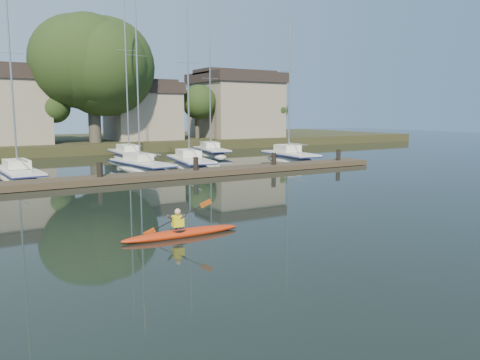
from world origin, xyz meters
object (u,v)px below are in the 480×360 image
sailboat_4 (290,163)px  sailboat_7 (211,156)px  kayak (181,232)px  sailboat_1 (19,181)px  sailboat_6 (130,161)px  sailboat_3 (190,169)px  dock (151,176)px  sailboat_2 (142,172)px

sailboat_4 → sailboat_7: bearing=115.3°
kayak → sailboat_4: (17.76, 17.74, -0.36)m
kayak → sailboat_4: 25.10m
sailboat_1 → sailboat_6: sailboat_6 is taller
sailboat_1 → sailboat_3: bearing=-2.0°
sailboat_7 → dock: bearing=-119.5°
sailboat_2 → sailboat_3: sailboat_2 is taller
dock → kayak: bearing=-106.1°
sailboat_3 → sailboat_6: bearing=113.6°
sailboat_1 → sailboat_6: bearing=37.0°
sailboat_1 → sailboat_6: size_ratio=0.82×
kayak → sailboat_1: bearing=100.7°
sailboat_1 → sailboat_6: (9.70, 8.55, -0.01)m
sailboat_4 → sailboat_6: (-11.06, 8.32, 0.02)m
sailboat_2 → sailboat_4: sailboat_2 is taller
kayak → sailboat_3: bearing=65.2°
dock → sailboat_3: bearing=45.6°
sailboat_1 → sailboat_3: sailboat_3 is taller
sailboat_1 → sailboat_4: size_ratio=1.01×
sailboat_7 → kayak: bearing=-109.2°
dock → sailboat_7: 17.18m
sailboat_3 → sailboat_1: bearing=-168.0°
sailboat_1 → sailboat_3: (11.70, 0.50, -0.02)m
sailboat_7 → sailboat_1: bearing=-143.8°
sailboat_1 → sailboat_6: 12.93m
kayak → sailboat_7: size_ratio=0.33×
kayak → sailboat_7: 30.01m
dock → sailboat_2: size_ratio=2.51×
sailboat_2 → sailboat_7: (9.73, 8.02, -0.02)m
sailboat_1 → sailboat_7: bearing=21.6°
kayak → sailboat_2: bearing=75.6°
sailboat_3 → kayak: bearing=-106.2°
dock → sailboat_2: bearing=76.5°
kayak → sailboat_2: (4.98, 18.13, -0.33)m
sailboat_1 → sailboat_3: 11.71m
sailboat_2 → sailboat_4: 12.79m
kayak → sailboat_1: (-3.00, 17.51, -0.33)m
sailboat_3 → sailboat_2: bearing=-172.3°
sailboat_4 → sailboat_6: size_ratio=0.81×
sailboat_2 → sailboat_1: bearing=176.7°
sailboat_6 → sailboat_4: bearing=-34.6°
sailboat_3 → sailboat_4: size_ratio=1.03×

